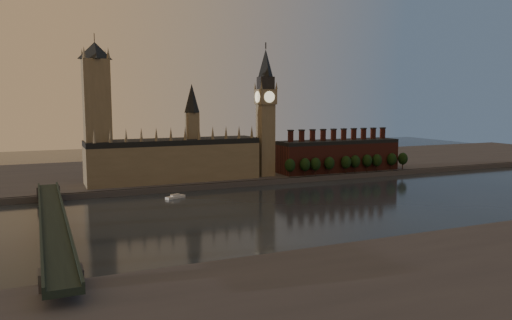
{
  "coord_description": "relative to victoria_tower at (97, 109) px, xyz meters",
  "views": [
    {
      "loc": [
        -160.08,
        -256.62,
        65.5
      ],
      "look_at": [
        -22.69,
        55.0,
        24.49
      ],
      "focal_mm": 35.0,
      "sensor_mm": 36.0,
      "label": 1
    }
  ],
  "objects": [
    {
      "name": "ground",
      "position": [
        120.0,
        -115.0,
        -59.09
      ],
      "size": [
        900.0,
        900.0,
        0.0
      ],
      "primitive_type": "plane",
      "color": "black",
      "rests_on": "ground"
    },
    {
      "name": "embankment_tree_1",
      "position": [
        158.05,
        -20.82,
        -45.62
      ],
      "size": [
        8.6,
        8.6,
        14.88
      ],
      "color": "black",
      "rests_on": "north_bank"
    },
    {
      "name": "embankment_tree_6",
      "position": [
        220.04,
        -19.63,
        -45.62
      ],
      "size": [
        8.6,
        8.6,
        14.88
      ],
      "color": "black",
      "rests_on": "north_bank"
    },
    {
      "name": "river_boat",
      "position": [
        43.04,
        -48.84,
        -58.0
      ],
      "size": [
        14.66,
        9.66,
        2.85
      ],
      "rotation": [
        0.0,
        0.0,
        0.43
      ],
      "color": "silver",
      "rests_on": "ground"
    },
    {
      "name": "westminster_bridge",
      "position": [
        -35.0,
        -117.7,
        -51.65
      ],
      "size": [
        14.0,
        200.0,
        11.55
      ],
      "color": "#1B2925",
      "rests_on": "ground"
    },
    {
      "name": "big_ben",
      "position": [
        130.0,
        -5.0,
        -2.26
      ],
      "size": [
        15.0,
        15.0,
        107.0
      ],
      "color": "#786D56",
      "rests_on": "north_bank"
    },
    {
      "name": "chimney_block",
      "position": [
        200.0,
        -5.0,
        -41.27
      ],
      "size": [
        110.0,
        25.0,
        37.0
      ],
      "color": "#572621",
      "rests_on": "north_bank"
    },
    {
      "name": "embankment_tree_9",
      "position": [
        258.23,
        -20.25,
        -45.62
      ],
      "size": [
        8.6,
        8.6,
        14.88
      ],
      "color": "black",
      "rests_on": "north_bank"
    },
    {
      "name": "embankment_tree_4",
      "position": [
        197.37,
        -21.18,
        -45.62
      ],
      "size": [
        8.6,
        8.6,
        14.88
      ],
      "color": "black",
      "rests_on": "north_bank"
    },
    {
      "name": "embankment_tree_8",
      "position": [
        246.43,
        -19.67,
        -45.62
      ],
      "size": [
        8.6,
        8.6,
        14.88
      ],
      "color": "black",
      "rests_on": "north_bank"
    },
    {
      "name": "embankment_tree_0",
      "position": [
        144.8,
        -19.89,
        -45.62
      ],
      "size": [
        8.6,
        8.6,
        14.88
      ],
      "color": "black",
      "rests_on": "north_bank"
    },
    {
      "name": "embankment_tree_7",
      "position": [
        229.58,
        -20.77,
        -45.62
      ],
      "size": [
        8.6,
        8.6,
        14.88
      ],
      "color": "black",
      "rests_on": "north_bank"
    },
    {
      "name": "embankment_tree_2",
      "position": [
        167.63,
        -21.29,
        -45.62
      ],
      "size": [
        8.6,
        8.6,
        14.88
      ],
      "color": "black",
      "rests_on": "north_bank"
    },
    {
      "name": "embankment_tree_5",
      "position": [
        207.34,
        -20.06,
        -45.62
      ],
      "size": [
        8.6,
        8.6,
        14.88
      ],
      "color": "black",
      "rests_on": "north_bank"
    },
    {
      "name": "embankment_tree_3",
      "position": [
        180.99,
        -21.12,
        -45.62
      ],
      "size": [
        8.6,
        8.6,
        14.88
      ],
      "color": "black",
      "rests_on": "north_bank"
    },
    {
      "name": "victoria_tower",
      "position": [
        0.0,
        0.0,
        0.0
      ],
      "size": [
        24.0,
        24.0,
        108.0
      ],
      "color": "#786D56",
      "rests_on": "north_bank"
    },
    {
      "name": "north_bank",
      "position": [
        120.0,
        63.04,
        -57.09
      ],
      "size": [
        900.0,
        182.0,
        4.0
      ],
      "color": "#434247",
      "rests_on": "ground"
    },
    {
      "name": "palace_of_westminster",
      "position": [
        55.59,
        -0.09,
        -37.46
      ],
      "size": [
        130.0,
        30.3,
        74.0
      ],
      "color": "#786D56",
      "rests_on": "north_bank"
    }
  ]
}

